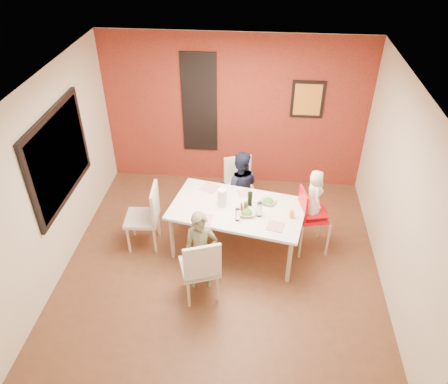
# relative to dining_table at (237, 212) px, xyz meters

# --- Properties ---
(ground) EXTENTS (4.50, 4.50, 0.00)m
(ground) POSITION_rel_dining_table_xyz_m (-0.19, -0.31, -0.71)
(ground) COLOR brown
(ground) RESTS_ON ground
(ceiling) EXTENTS (4.50, 4.50, 0.02)m
(ceiling) POSITION_rel_dining_table_xyz_m (-0.19, -0.31, 1.99)
(ceiling) COLOR white
(ceiling) RESTS_ON wall_back
(wall_back) EXTENTS (4.50, 0.02, 2.70)m
(wall_back) POSITION_rel_dining_table_xyz_m (-0.19, 1.94, 0.64)
(wall_back) COLOR beige
(wall_back) RESTS_ON ground
(wall_front) EXTENTS (4.50, 0.02, 2.70)m
(wall_front) POSITION_rel_dining_table_xyz_m (-0.19, -2.56, 0.64)
(wall_front) COLOR beige
(wall_front) RESTS_ON ground
(wall_left) EXTENTS (0.02, 4.50, 2.70)m
(wall_left) POSITION_rel_dining_table_xyz_m (-2.44, -0.31, 0.64)
(wall_left) COLOR beige
(wall_left) RESTS_ON ground
(wall_right) EXTENTS (0.02, 4.50, 2.70)m
(wall_right) POSITION_rel_dining_table_xyz_m (2.06, -0.31, 0.64)
(wall_right) COLOR beige
(wall_right) RESTS_ON ground
(brick_accent_wall) EXTENTS (4.50, 0.02, 2.70)m
(brick_accent_wall) POSITION_rel_dining_table_xyz_m (-0.19, 1.92, 0.64)
(brick_accent_wall) COLOR maroon
(brick_accent_wall) RESTS_ON ground
(picture_window_frame) EXTENTS (0.05, 1.70, 1.30)m
(picture_window_frame) POSITION_rel_dining_table_xyz_m (-2.41, -0.11, 0.84)
(picture_window_frame) COLOR black
(picture_window_frame) RESTS_ON wall_left
(picture_window_pane) EXTENTS (0.02, 1.55, 1.15)m
(picture_window_pane) POSITION_rel_dining_table_xyz_m (-2.40, -0.11, 0.84)
(picture_window_pane) COLOR black
(picture_window_pane) RESTS_ON wall_left
(glassblock_strip) EXTENTS (0.55, 0.03, 1.70)m
(glassblock_strip) POSITION_rel_dining_table_xyz_m (-0.79, 1.90, 0.79)
(glassblock_strip) COLOR silver
(glassblock_strip) RESTS_ON wall_back
(glassblock_surround) EXTENTS (0.60, 0.03, 1.76)m
(glassblock_surround) POSITION_rel_dining_table_xyz_m (-0.79, 1.90, 0.79)
(glassblock_surround) COLOR black
(glassblock_surround) RESTS_ON wall_back
(art_print_frame) EXTENTS (0.54, 0.03, 0.64)m
(art_print_frame) POSITION_rel_dining_table_xyz_m (1.01, 1.90, 0.94)
(art_print_frame) COLOR black
(art_print_frame) RESTS_ON wall_back
(art_print_canvas) EXTENTS (0.44, 0.01, 0.54)m
(art_print_canvas) POSITION_rel_dining_table_xyz_m (1.01, 1.88, 0.94)
(art_print_canvas) COLOR gold
(art_print_canvas) RESTS_ON wall_back
(dining_table) EXTENTS (2.04, 1.39, 0.78)m
(dining_table) POSITION_rel_dining_table_xyz_m (0.00, 0.00, 0.00)
(dining_table) COLOR white
(dining_table) RESTS_ON ground
(chair_near) EXTENTS (0.61, 0.61, 1.02)m
(chair_near) POSITION_rel_dining_table_xyz_m (-0.39, -1.01, -0.14)
(chair_near) COLOR beige
(chair_near) RESTS_ON ground
(chair_far) EXTENTS (0.57, 0.57, 0.97)m
(chair_far) POSITION_rel_dining_table_xyz_m (-0.04, 0.98, -0.17)
(chair_far) COLOR silver
(chair_far) RESTS_ON ground
(chair_left) EXTENTS (0.52, 0.52, 1.04)m
(chair_left) POSITION_rel_dining_table_xyz_m (-1.32, -0.01, -0.13)
(chair_left) COLOR beige
(chair_left) RESTS_ON ground
(high_chair) EXTENTS (0.53, 0.53, 1.05)m
(high_chair) POSITION_rel_dining_table_xyz_m (1.04, 0.13, -0.08)
(high_chair) COLOR red
(high_chair) RESTS_ON ground
(child_near) EXTENTS (0.48, 0.35, 1.21)m
(child_near) POSITION_rel_dining_table_xyz_m (-0.42, -0.76, -0.11)
(child_near) COLOR #626146
(child_near) RESTS_ON ground
(child_far) EXTENTS (0.63, 0.50, 1.25)m
(child_far) POSITION_rel_dining_table_xyz_m (-0.01, 0.74, -0.09)
(child_far) COLOR black
(child_far) RESTS_ON ground
(toddler) EXTENTS (0.29, 0.39, 0.74)m
(toddler) POSITION_rel_dining_table_xyz_m (1.07, 0.14, 0.28)
(toddler) COLOR white
(toddler) RESTS_ON high_chair
(plate_near_left) EXTENTS (0.25, 0.25, 0.01)m
(plate_near_left) POSITION_rel_dining_table_xyz_m (-0.45, -0.31, 0.08)
(plate_near_left) COLOR white
(plate_near_left) RESTS_ON dining_table
(plate_far_mid) EXTENTS (0.24, 0.24, 0.01)m
(plate_far_mid) POSITION_rel_dining_table_xyz_m (0.08, 0.36, 0.07)
(plate_far_mid) COLOR white
(plate_far_mid) RESTS_ON dining_table
(plate_near_right) EXTENTS (0.26, 0.26, 0.01)m
(plate_near_right) POSITION_rel_dining_table_xyz_m (0.54, -0.37, 0.08)
(plate_near_right) COLOR silver
(plate_near_right) RESTS_ON dining_table
(plate_far_left) EXTENTS (0.31, 0.31, 0.01)m
(plate_far_left) POSITION_rel_dining_table_xyz_m (-0.45, 0.45, 0.08)
(plate_far_left) COLOR white
(plate_far_left) RESTS_ON dining_table
(salad_bowl_a) EXTENTS (0.25, 0.25, 0.06)m
(salad_bowl_a) POSITION_rel_dining_table_xyz_m (0.14, -0.14, 0.10)
(salad_bowl_a) COLOR white
(salad_bowl_a) RESTS_ON dining_table
(salad_bowl_b) EXTENTS (0.26, 0.26, 0.05)m
(salad_bowl_b) POSITION_rel_dining_table_xyz_m (0.43, 0.16, 0.10)
(salad_bowl_b) COLOR silver
(salad_bowl_b) RESTS_ON dining_table
(wine_bottle) EXTENTS (0.07, 0.07, 0.26)m
(wine_bottle) POSITION_rel_dining_table_xyz_m (0.17, 0.03, 0.20)
(wine_bottle) COLOR black
(wine_bottle) RESTS_ON dining_table
(wine_glass_a) EXTENTS (0.07, 0.07, 0.19)m
(wine_glass_a) POSITION_rel_dining_table_xyz_m (0.02, -0.28, 0.16)
(wine_glass_a) COLOR white
(wine_glass_a) RESTS_ON dining_table
(wine_glass_b) EXTENTS (0.08, 0.08, 0.22)m
(wine_glass_b) POSITION_rel_dining_table_xyz_m (0.31, -0.15, 0.18)
(wine_glass_b) COLOR silver
(wine_glass_b) RESTS_ON dining_table
(paper_towel_roll) EXTENTS (0.12, 0.12, 0.28)m
(paper_towel_roll) POSITION_rel_dining_table_xyz_m (-0.22, 0.02, 0.21)
(paper_towel_roll) COLOR white
(paper_towel_roll) RESTS_ON dining_table
(condiment_red) EXTENTS (0.04, 0.04, 0.14)m
(condiment_red) POSITION_rel_dining_table_xyz_m (0.06, -0.08, 0.14)
(condiment_red) COLOR red
(condiment_red) RESTS_ON dining_table
(condiment_green) EXTENTS (0.04, 0.04, 0.14)m
(condiment_green) POSITION_rel_dining_table_xyz_m (0.11, -0.05, 0.14)
(condiment_green) COLOR #327326
(condiment_green) RESTS_ON dining_table
(condiment_brown) EXTENTS (0.03, 0.03, 0.13)m
(condiment_brown) POSITION_rel_dining_table_xyz_m (0.13, -0.03, 0.14)
(condiment_brown) COLOR brown
(condiment_brown) RESTS_ON dining_table
(sippy_cup) EXTENTS (0.06, 0.06, 0.11)m
(sippy_cup) POSITION_rel_dining_table_xyz_m (0.76, -0.15, 0.12)
(sippy_cup) COLOR orange
(sippy_cup) RESTS_ON dining_table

